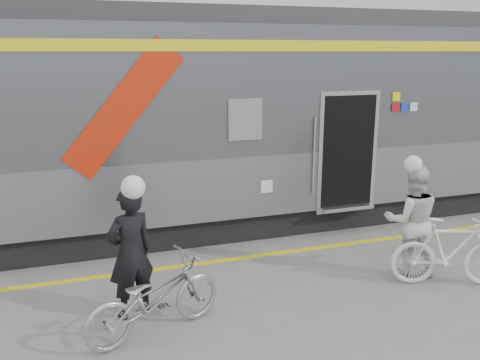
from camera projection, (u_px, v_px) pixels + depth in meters
name	position (u px, v px, depth m)	size (l,w,h in m)	color
ground	(310.00, 318.00, 6.59)	(90.00, 90.00, 0.00)	slate
train	(210.00, 120.00, 9.88)	(24.00, 3.17, 4.10)	black
safety_strip	(253.00, 256.00, 8.56)	(24.00, 0.12, 0.01)	yellow
man	(130.00, 253.00, 6.46)	(0.63, 0.41, 1.73)	black
bicycle_left	(154.00, 298.00, 6.12)	(0.63, 1.81, 0.95)	#A1A3A8
woman	(411.00, 220.00, 7.74)	(0.83, 0.65, 1.71)	silver
bicycle_right	(450.00, 252.00, 7.41)	(0.49, 1.72, 1.04)	silver
helmet_man	(126.00, 176.00, 6.21)	(0.30, 0.30, 0.30)	white
helmet_woman	(417.00, 157.00, 7.50)	(0.27, 0.27, 0.27)	white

